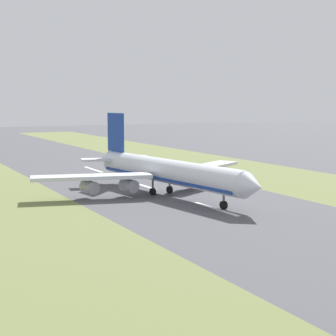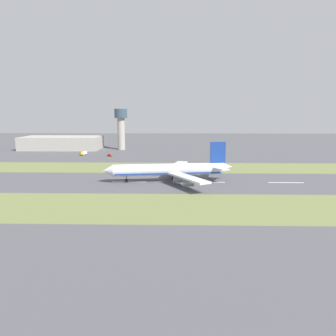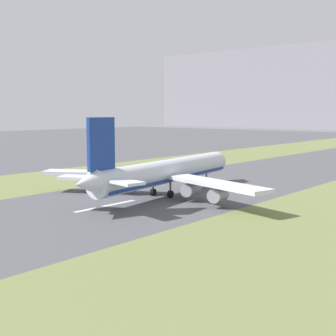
% 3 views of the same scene
% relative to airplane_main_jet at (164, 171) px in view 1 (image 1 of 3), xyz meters
% --- Properties ---
extents(ground_plane, '(800.00, 800.00, 0.00)m').
position_rel_airplane_main_jet_xyz_m(ground_plane, '(-1.84, 5.98, -6.02)').
color(ground_plane, '#4C4C51').
extents(grass_median_west, '(40.00, 600.00, 0.01)m').
position_rel_airplane_main_jet_xyz_m(grass_median_west, '(-46.84, 5.98, -6.02)').
color(grass_median_west, olive).
rests_on(grass_median_west, ground).
extents(centreline_dash_near, '(1.20, 18.00, 0.01)m').
position_rel_airplane_main_jet_xyz_m(centreline_dash_near, '(-1.84, -58.11, -6.01)').
color(centreline_dash_near, silver).
rests_on(centreline_dash_near, ground).
extents(centreline_dash_mid, '(1.20, 18.00, 0.01)m').
position_rel_airplane_main_jet_xyz_m(centreline_dash_mid, '(-1.84, -18.11, -6.01)').
color(centreline_dash_mid, silver).
rests_on(centreline_dash_mid, ground).
extents(centreline_dash_far, '(1.20, 18.00, 0.01)m').
position_rel_airplane_main_jet_xyz_m(centreline_dash_far, '(-1.84, 21.89, -6.01)').
color(centreline_dash_far, silver).
rests_on(centreline_dash_far, ground).
extents(airplane_main_jet, '(63.51, 67.11, 20.20)m').
position_rel_airplane_main_jet_xyz_m(airplane_main_jet, '(0.00, 0.00, 0.00)').
color(airplane_main_jet, silver).
rests_on(airplane_main_jet, ground).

